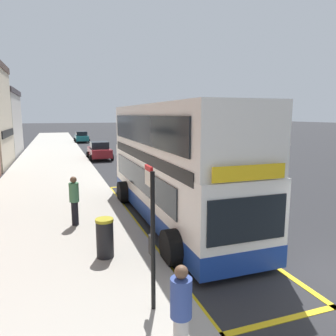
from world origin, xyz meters
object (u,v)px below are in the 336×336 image
at_px(bus_stop_sign, 152,228).
at_px(parked_car_teal_kerbside, 82,137).
at_px(parked_car_maroon_ahead, 99,151).
at_px(litter_bin, 105,238).
at_px(double_decker_bus, 172,167).
at_px(pedestrian_waiting_near_sign, 74,199).
at_px(parked_car_silver_distant, 139,138).
at_px(pedestrian_further_back, 181,311).

bearing_deg(bus_stop_sign, parked_car_teal_kerbside, 87.56).
xyz_separation_m(parked_car_maroon_ahead, litter_bin, (-2.53, -21.03, -0.11)).
bearing_deg(double_decker_bus, pedestrian_waiting_near_sign, 179.14).
distance_m(double_decker_bus, parked_car_maroon_ahead, 18.16).
height_order(parked_car_silver_distant, pedestrian_waiting_near_sign, pedestrian_waiting_near_sign).
distance_m(bus_stop_sign, pedestrian_further_back, 1.78).
bearing_deg(litter_bin, pedestrian_waiting_near_sign, 101.96).
relative_size(parked_car_silver_distant, pedestrian_further_back, 2.55).
distance_m(pedestrian_waiting_near_sign, pedestrian_further_back, 7.34).
xyz_separation_m(parked_car_silver_distant, pedestrian_further_back, (-9.45, -40.57, 0.23)).
bearing_deg(parked_car_silver_distant, pedestrian_further_back, 77.70).
height_order(parked_car_maroon_ahead, pedestrian_waiting_near_sign, pedestrian_waiting_near_sign).
bearing_deg(pedestrian_waiting_near_sign, parked_car_teal_kerbside, 85.36).
bearing_deg(double_decker_bus, parked_car_silver_distant, 78.16).
height_order(parked_car_maroon_ahead, parked_car_silver_distant, same).
relative_size(double_decker_bus, litter_bin, 9.52).
height_order(parked_car_teal_kerbside, litter_bin, parked_car_teal_kerbside).
height_order(bus_stop_sign, pedestrian_waiting_near_sign, bus_stop_sign).
xyz_separation_m(parked_car_teal_kerbside, pedestrian_waiting_near_sign, (-3.03, -37.33, 0.30)).
bearing_deg(parked_car_teal_kerbside, bus_stop_sign, -93.05).
bearing_deg(parked_car_silver_distant, parked_car_teal_kerbside, -26.83).
bearing_deg(parked_car_silver_distant, pedestrian_waiting_near_sign, 73.09).
bearing_deg(pedestrian_further_back, parked_car_maroon_ahead, 85.56).
xyz_separation_m(pedestrian_waiting_near_sign, pedestrian_further_back, (1.20, -7.24, -0.07)).
relative_size(bus_stop_sign, parked_car_maroon_ahead, 0.69).
bearing_deg(parked_car_silver_distant, litter_bin, 75.38).
relative_size(parked_car_maroon_ahead, litter_bin, 3.83).
relative_size(parked_car_maroon_ahead, pedestrian_further_back, 2.55).
distance_m(parked_car_maroon_ahead, pedestrian_further_back, 25.37).
bearing_deg(litter_bin, pedestrian_further_back, -82.43).
xyz_separation_m(bus_stop_sign, litter_bin, (-0.57, 2.66, -1.13)).
distance_m(parked_car_teal_kerbside, pedestrian_waiting_near_sign, 37.45).
xyz_separation_m(pedestrian_waiting_near_sign, litter_bin, (0.63, -2.98, -0.41)).
relative_size(double_decker_bus, bus_stop_sign, 3.60).
bearing_deg(pedestrian_waiting_near_sign, litter_bin, -78.04).
height_order(double_decker_bus, litter_bin, double_decker_bus).
bearing_deg(pedestrian_waiting_near_sign, bus_stop_sign, -77.97).
bearing_deg(bus_stop_sign, double_decker_bus, 66.34).
distance_m(parked_car_maroon_ahead, litter_bin, 21.19).
distance_m(double_decker_bus, parked_car_teal_kerbside, 37.41).
xyz_separation_m(double_decker_bus, litter_bin, (-3.02, -2.92, -1.37)).
bearing_deg(parked_car_teal_kerbside, pedestrian_further_back, -92.97).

